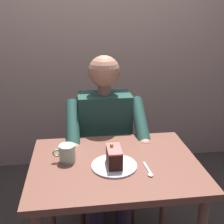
{
  "coord_description": "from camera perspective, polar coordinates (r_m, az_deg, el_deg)",
  "views": [
    {
      "loc": [
        0.19,
        1.32,
        1.51
      ],
      "look_at": [
        0.0,
        -0.1,
        0.99
      ],
      "focal_mm": 45.85,
      "sensor_mm": 36.0,
      "label": 1
    }
  ],
  "objects": [
    {
      "name": "coffee_cup",
      "position": [
        1.55,
        -8.98,
        -8.06
      ],
      "size": [
        0.12,
        0.09,
        0.09
      ],
      "color": "#AADABC",
      "rests_on": "dining_table"
    },
    {
      "name": "chair",
      "position": [
        2.21,
        -1.69,
        -7.68
      ],
      "size": [
        0.42,
        0.42,
        0.89
      ],
      "color": "brown",
      "rests_on": "ground"
    },
    {
      "name": "cafe_rear_panel",
      "position": [
        2.73,
        -3.7,
        19.81
      ],
      "size": [
        6.4,
        0.12,
        3.0
      ],
      "primitive_type": "cube",
      "color": "#C1A895",
      "rests_on": "ground"
    },
    {
      "name": "seated_person",
      "position": [
        1.99,
        -1.22,
        -6.09
      ],
      "size": [
        0.53,
        0.58,
        1.22
      ],
      "color": "#20473D",
      "rests_on": "ground"
    },
    {
      "name": "cake_slice",
      "position": [
        1.48,
        0.44,
        -8.87
      ],
      "size": [
        0.07,
        0.13,
        0.12
      ],
      "color": "black",
      "rests_on": "dessert_plate"
    },
    {
      "name": "dessert_spoon",
      "position": [
        1.47,
        7.36,
        -11.67
      ],
      "size": [
        0.03,
        0.14,
        0.01
      ],
      "color": "silver",
      "rests_on": "dining_table"
    },
    {
      "name": "dining_table",
      "position": [
        1.6,
        0.59,
        -13.32
      ],
      "size": [
        0.89,
        0.68,
        0.74
      ],
      "color": "brown",
      "rests_on": "ground"
    },
    {
      "name": "dessert_plate",
      "position": [
        1.51,
        0.44,
        -10.65
      ],
      "size": [
        0.24,
        0.24,
        0.01
      ],
      "primitive_type": "cylinder",
      "color": "silver",
      "rests_on": "dining_table"
    }
  ]
}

